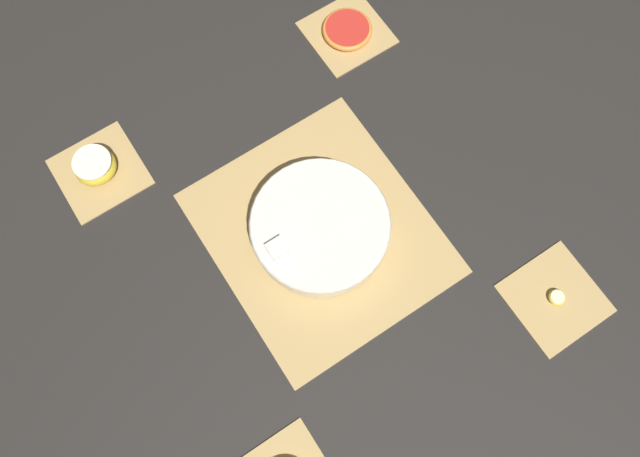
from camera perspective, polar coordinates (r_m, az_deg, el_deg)
The scene contains 9 objects.
ground_plane at distance 1.10m, azimuth 0.00°, elevation -0.45°, with size 6.00×6.00×0.00m, color black.
bamboo_mat_center at distance 1.10m, azimuth 0.00°, elevation -0.40°, with size 0.41×0.36×0.01m.
coaster_mat_near_left at distance 1.21m, azimuth -19.49°, elevation 4.92°, with size 0.15×0.15×0.01m.
coaster_mat_far_left at distance 1.29m, azimuth 2.49°, elevation 17.49°, with size 0.15×0.15×0.01m.
coaster_mat_far_right at distance 1.14m, azimuth 20.71°, elevation -5.98°, with size 0.15×0.15×0.01m.
fruit_salad_bowl at distance 1.07m, azimuth -0.05°, elevation 0.14°, with size 0.24×0.24×0.07m.
apple_half at distance 1.19m, azimuth -19.87°, elevation 5.38°, with size 0.08×0.08×0.04m.
banana_coin_single at distance 1.14m, azimuth 20.84°, elevation -5.90°, with size 0.03×0.03×0.01m.
grapefruit_slice at distance 1.28m, azimuth 2.50°, elevation 17.72°, with size 0.10×0.10×0.01m.
Camera 1 is at (0.28, -0.18, 1.05)m, focal length 35.00 mm.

